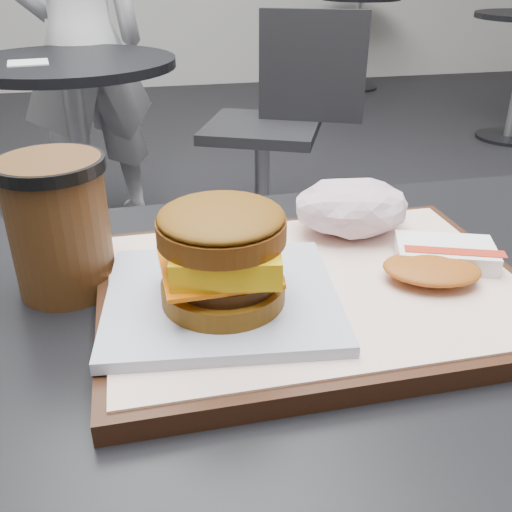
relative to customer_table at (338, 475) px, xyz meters
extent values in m
cube|color=black|center=(0.00, 0.00, 0.17)|extent=(0.80, 0.60, 0.04)
cube|color=black|center=(-0.02, 0.04, 0.19)|extent=(0.38, 0.28, 0.02)
cube|color=white|center=(-0.02, 0.04, 0.20)|extent=(0.36, 0.26, 0.00)
cube|color=silver|center=(-0.11, 0.02, 0.21)|extent=(0.21, 0.19, 0.01)
cylinder|color=brown|center=(-0.11, 0.01, 0.22)|extent=(0.11, 0.11, 0.02)
cylinder|color=#321907|center=(-0.11, 0.01, 0.24)|extent=(0.10, 0.10, 0.01)
cube|color=orange|center=(-0.11, 0.02, 0.25)|extent=(0.09, 0.09, 0.00)
cube|color=yellow|center=(-0.11, 0.01, 0.26)|extent=(0.10, 0.10, 0.02)
cylinder|color=brown|center=(-0.11, 0.01, 0.28)|extent=(0.11, 0.11, 0.02)
ellipsoid|color=brown|center=(-0.11, 0.01, 0.29)|extent=(0.11, 0.11, 0.02)
cube|color=white|center=(0.11, 0.05, 0.21)|extent=(0.10, 0.08, 0.02)
cube|color=#B52918|center=(0.11, 0.04, 0.22)|extent=(0.09, 0.04, 0.00)
ellipsoid|color=#B4601C|center=(0.08, 0.02, 0.22)|extent=(0.10, 0.08, 0.01)
cylinder|color=#452610|center=(-0.24, 0.11, 0.25)|extent=(0.09, 0.09, 0.13)
cylinder|color=black|center=(-0.24, 0.11, 0.31)|extent=(0.09, 0.09, 0.01)
cylinder|color=black|center=(-0.35, 1.65, -0.57)|extent=(0.44, 0.44, 0.02)
cylinder|color=#A5A5AA|center=(-0.35, 1.65, -0.21)|extent=(0.07, 0.07, 0.70)
cylinder|color=black|center=(-0.35, 1.65, 0.15)|extent=(0.70, 0.70, 0.03)
cube|color=white|center=(-0.46, 1.58, 0.17)|extent=(0.14, 0.14, 0.00)
cylinder|color=#99999E|center=(0.32, 1.73, -0.36)|extent=(0.06, 0.06, 0.44)
cube|color=black|center=(0.32, 1.73, -0.12)|extent=(0.55, 0.55, 0.04)
cube|color=black|center=(0.51, 1.73, 0.10)|extent=(0.38, 0.19, 0.40)
imported|color=silver|center=(-0.33, 2.05, 0.16)|extent=(0.63, 0.52, 1.48)
cylinder|color=black|center=(2.20, 2.80, -0.57)|extent=(0.40, 0.40, 0.02)
cylinder|color=black|center=(1.80, 4.50, -0.57)|extent=(0.40, 0.40, 0.02)
cylinder|color=#A5A5AA|center=(1.80, 4.50, -0.21)|extent=(0.06, 0.06, 0.70)
camera|label=1|loc=(-0.17, -0.38, 0.46)|focal=40.00mm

